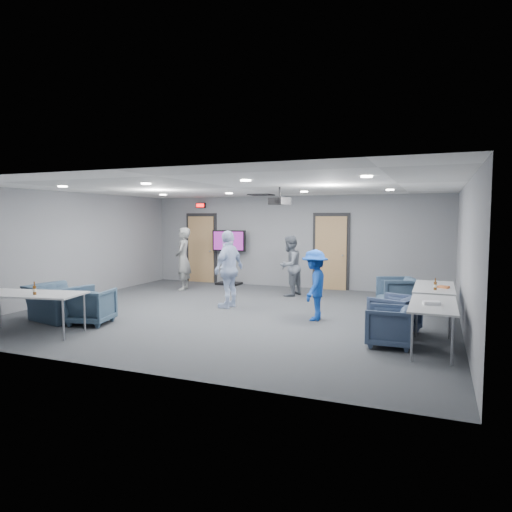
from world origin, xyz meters
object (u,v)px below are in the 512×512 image
at_px(tv_stand, 229,254).
at_px(chair_front_a, 91,306).
at_px(chair_front_b, 58,303).
at_px(table_right_b, 433,307).
at_px(person_d, 315,285).
at_px(chair_right_a, 397,293).
at_px(person_b, 290,266).
at_px(chair_right_b, 394,314).
at_px(person_a, 183,259).
at_px(chair_right_c, 389,326).
at_px(person_c, 229,269).
at_px(bottle_right, 435,286).
at_px(table_right_a, 434,289).
at_px(table_front_left, 29,295).
at_px(projector, 280,201).
at_px(bottle_front, 35,290).

bearing_deg(tv_stand, chair_front_a, -92.45).
bearing_deg(chair_front_b, table_right_b, -161.98).
height_order(person_d, tv_stand, tv_stand).
relative_size(chair_right_a, chair_front_b, 0.73).
bearing_deg(person_b, chair_right_b, 57.97).
relative_size(chair_right_a, tv_stand, 0.48).
xyz_separation_m(person_a, chair_right_c, (6.03, -3.73, -0.57)).
bearing_deg(table_right_b, person_a, 61.25).
relative_size(person_c, bottle_right, 7.88).
bearing_deg(chair_right_b, chair_right_a, -155.26).
bearing_deg(person_d, chair_right_c, 46.43).
bearing_deg(table_right_a, chair_front_a, 112.26).
distance_m(chair_front_a, table_right_a, 6.68).
bearing_deg(tv_stand, table_front_left, -96.33).
bearing_deg(tv_stand, chair_right_a, -22.10).
height_order(tv_stand, projector, projector).
xyz_separation_m(chair_right_b, table_front_left, (-6.03, -2.48, 0.35)).
bearing_deg(chair_front_a, bottle_right, -174.37).
bearing_deg(projector, chair_right_a, 61.09).
xyz_separation_m(person_b, chair_right_c, (2.93, -3.94, -0.47)).
bearing_deg(table_right_a, table_front_left, 117.76).
distance_m(bottle_front, tv_stand, 6.86).
height_order(chair_front_a, table_front_left, table_front_left).
bearing_deg(chair_front_b, person_b, -114.49).
bearing_deg(chair_front_b, bottle_front, 131.42).
xyz_separation_m(table_right_a, tv_stand, (-5.93, 3.23, 0.27)).
bearing_deg(table_right_a, chair_right_c, 161.70).
distance_m(chair_right_a, table_right_a, 1.42).
height_order(chair_front_a, projector, projector).
distance_m(table_right_a, table_front_left, 7.55).
bearing_deg(person_a, tv_stand, 135.71).
bearing_deg(chair_front_a, person_c, -138.19).
distance_m(chair_right_c, chair_front_b, 6.40).
distance_m(chair_right_b, table_front_left, 6.53).
bearing_deg(chair_right_c, tv_stand, -135.73).
relative_size(person_a, chair_right_b, 2.39).
bearing_deg(person_c, person_b, 166.33).
bearing_deg(person_c, person_d, 84.32).
bearing_deg(chair_right_b, person_d, -84.85).
distance_m(chair_right_b, table_right_a, 1.27).
bearing_deg(person_d, person_a, -120.19).
xyz_separation_m(chair_right_b, tv_stand, (-5.28, 4.27, 0.61)).
height_order(table_right_a, projector, projector).
bearing_deg(person_b, bottle_right, 69.47).
relative_size(person_a, person_b, 1.12).
height_order(person_a, chair_right_b, person_a).
distance_m(table_front_left, projector, 5.03).
bearing_deg(chair_right_b, person_c, -83.67).
height_order(chair_right_a, tv_stand, tv_stand).
bearing_deg(bottle_right, person_c, 174.20).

